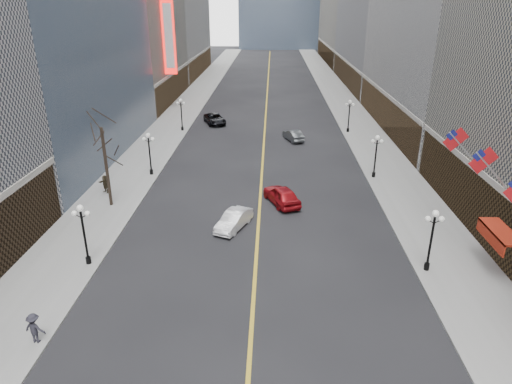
# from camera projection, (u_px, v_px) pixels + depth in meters

# --- Properties ---
(sidewalk_east) EXTENTS (6.00, 230.00, 0.15)m
(sidewalk_east) POSITION_uv_depth(u_px,v_px,m) (358.00, 125.00, 68.28)
(sidewalk_east) COLOR gray
(sidewalk_east) RESTS_ON ground
(sidewalk_west) EXTENTS (6.00, 230.00, 0.15)m
(sidewalk_west) POSITION_uv_depth(u_px,v_px,m) (173.00, 124.00, 69.18)
(sidewalk_west) COLOR gray
(sidewalk_west) RESTS_ON ground
(lane_line) EXTENTS (0.25, 200.00, 0.02)m
(lane_line) POSITION_uv_depth(u_px,v_px,m) (266.00, 110.00, 77.97)
(lane_line) COLOR gold
(lane_line) RESTS_ON ground
(streetlamp_east_1) EXTENTS (1.26, 0.44, 4.52)m
(streetlamp_east_1) POSITION_uv_depth(u_px,v_px,m) (432.00, 234.00, 30.39)
(streetlamp_east_1) COLOR black
(streetlamp_east_1) RESTS_ON sidewalk_east
(streetlamp_east_2) EXTENTS (1.26, 0.44, 4.52)m
(streetlamp_east_2) POSITION_uv_depth(u_px,v_px,m) (376.00, 152.00, 46.98)
(streetlamp_east_2) COLOR black
(streetlamp_east_2) RESTS_ON sidewalk_east
(streetlamp_east_3) EXTENTS (1.26, 0.44, 4.52)m
(streetlamp_east_3) POSITION_uv_depth(u_px,v_px,m) (349.00, 113.00, 63.57)
(streetlamp_east_3) COLOR black
(streetlamp_east_3) RESTS_ON sidewalk_east
(streetlamp_west_1) EXTENTS (1.26, 0.44, 4.52)m
(streetlamp_west_1) POSITION_uv_depth(u_px,v_px,m) (83.00, 229.00, 31.16)
(streetlamp_west_1) COLOR black
(streetlamp_west_1) RESTS_ON sidewalk_west
(streetlamp_west_2) EXTENTS (1.26, 0.44, 4.52)m
(streetlamp_west_2) POSITION_uv_depth(u_px,v_px,m) (149.00, 149.00, 47.74)
(streetlamp_west_2) COLOR black
(streetlamp_west_2) RESTS_ON sidewalk_west
(streetlamp_west_3) EXTENTS (1.26, 0.44, 4.52)m
(streetlamp_west_3) POSITION_uv_depth(u_px,v_px,m) (181.00, 111.00, 64.33)
(streetlamp_west_3) COLOR black
(streetlamp_west_3) RESTS_ON sidewalk_west
(flag_4) EXTENTS (2.87, 0.12, 2.87)m
(flag_4) POSITION_uv_depth(u_px,v_px,m) (485.00, 163.00, 30.42)
(flag_4) COLOR #B2B2B7
(flag_4) RESTS_ON ground
(flag_5) EXTENTS (2.87, 0.12, 2.87)m
(flag_5) POSITION_uv_depth(u_px,v_px,m) (458.00, 142.00, 35.03)
(flag_5) COLOR #B2B2B7
(flag_5) RESTS_ON ground
(awning_c) EXTENTS (1.40, 4.00, 0.93)m
(awning_c) POSITION_uv_depth(u_px,v_px,m) (498.00, 233.00, 30.18)
(awning_c) COLOR maroon
(awning_c) RESTS_ON ground
(theatre_marquee) EXTENTS (2.00, 0.55, 12.00)m
(theatre_marquee) POSITION_uv_depth(u_px,v_px,m) (169.00, 36.00, 73.84)
(theatre_marquee) COLOR red
(theatre_marquee) RESTS_ON ground
(tree_west_far) EXTENTS (3.60, 3.60, 7.92)m
(tree_west_far) POSITION_uv_depth(u_px,v_px,m) (103.00, 140.00, 39.13)
(tree_west_far) COLOR #2D231C
(tree_west_far) RESTS_ON sidewalk_west
(car_nb_mid) EXTENTS (3.08, 4.62, 1.44)m
(car_nb_mid) POSITION_uv_depth(u_px,v_px,m) (234.00, 220.00, 37.27)
(car_nb_mid) COLOR silver
(car_nb_mid) RESTS_ON ground
(car_nb_far) EXTENTS (4.28, 6.02, 1.53)m
(car_nb_far) POSITION_uv_depth(u_px,v_px,m) (215.00, 119.00, 69.11)
(car_nb_far) COLOR black
(car_nb_far) RESTS_ON ground
(car_sb_mid) EXTENTS (3.84, 5.42, 1.71)m
(car_sb_mid) POSITION_uv_depth(u_px,v_px,m) (282.00, 195.00, 41.75)
(car_sb_mid) COLOR maroon
(car_sb_mid) RESTS_ON ground
(car_sb_far) EXTENTS (2.91, 4.61, 1.43)m
(car_sb_far) POSITION_uv_depth(u_px,v_px,m) (293.00, 135.00, 60.85)
(car_sb_far) COLOR #424649
(car_sb_far) RESTS_ON ground
(ped_west_walk) EXTENTS (1.22, 0.67, 1.79)m
(ped_west_walk) POSITION_uv_depth(u_px,v_px,m) (34.00, 328.00, 24.47)
(ped_west_walk) COLOR #23222B
(ped_west_walk) RESTS_ON sidewalk_west
(ped_west_far) EXTENTS (1.56, 1.33, 1.73)m
(ped_west_far) POSITION_uv_depth(u_px,v_px,m) (105.00, 184.00, 43.83)
(ped_west_far) COLOR #322A1C
(ped_west_far) RESTS_ON sidewalk_west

